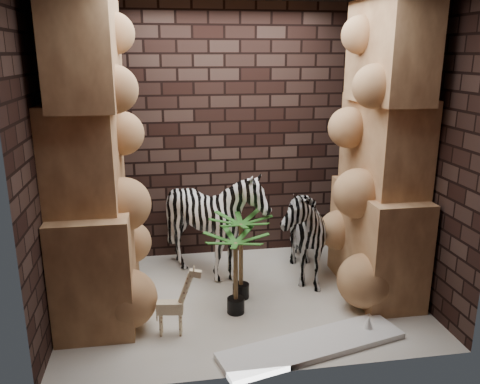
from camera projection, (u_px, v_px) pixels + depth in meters
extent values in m
plane|color=beige|center=(242.00, 298.00, 5.05)|extent=(3.50, 3.50, 0.00)
plane|color=black|center=(225.00, 134.00, 5.82)|extent=(3.50, 0.00, 3.50)
plane|color=black|center=(272.00, 191.00, 3.45)|extent=(3.50, 0.00, 3.50)
plane|color=black|center=(49.00, 162.00, 4.36)|extent=(0.00, 3.00, 3.00)
plane|color=black|center=(414.00, 150.00, 4.91)|extent=(0.00, 3.00, 3.00)
imported|color=white|center=(296.00, 220.00, 5.39)|extent=(0.66, 1.15, 1.33)
imported|color=white|center=(215.00, 228.00, 5.37)|extent=(1.03, 1.28, 1.16)
cube|color=white|center=(313.00, 345.00, 4.19)|extent=(1.71, 0.80, 0.05)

